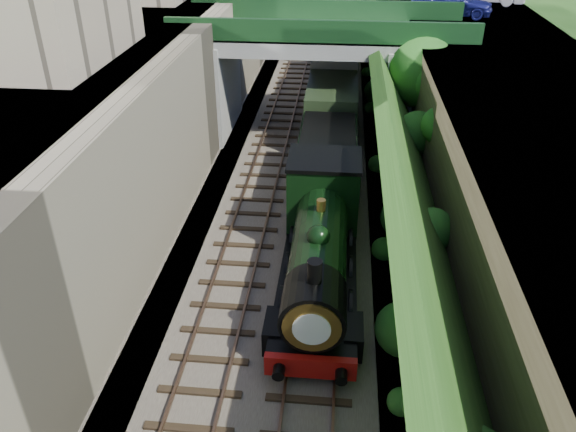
{
  "coord_description": "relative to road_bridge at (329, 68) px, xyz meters",
  "views": [
    {
      "loc": [
        1.7,
        -7.92,
        13.05
      ],
      "look_at": [
        0.0,
        9.49,
        2.71
      ],
      "focal_mm": 35.0,
      "sensor_mm": 36.0,
      "label": 1
    }
  ],
  "objects": [
    {
      "name": "trackbed",
      "position": [
        -0.94,
        -4.0,
        -3.98
      ],
      "size": [
        10.0,
        90.0,
        0.2
      ],
      "primitive_type": "cube",
      "color": "#473F38",
      "rests_on": "ground"
    },
    {
      "name": "retaining_wall",
      "position": [
        -6.44,
        -4.0,
        -0.58
      ],
      "size": [
        1.0,
        90.0,
        7.0
      ],
      "primitive_type": "cube",
      "color": "#756B56",
      "rests_on": "ground"
    },
    {
      "name": "street_plateau_left",
      "position": [
        -9.94,
        -4.0,
        -0.58
      ],
      "size": [
        6.0,
        90.0,
        7.0
      ],
      "primitive_type": "cube",
      "color": "#262628",
      "rests_on": "ground"
    },
    {
      "name": "street_plateau_right",
      "position": [
        8.56,
        -4.0,
        -0.95
      ],
      "size": [
        8.0,
        90.0,
        6.25
      ],
      "primitive_type": "cube",
      "color": "#262628",
      "rests_on": "ground"
    },
    {
      "name": "embankment_slope",
      "position": [
        4.1,
        -5.73,
        -1.25
      ],
      "size": [
        4.4,
        90.0,
        6.54
      ],
      "color": "#1E4714",
      "rests_on": "ground"
    },
    {
      "name": "track_left",
      "position": [
        -2.94,
        -4.0,
        -3.83
      ],
      "size": [
        2.5,
        90.0,
        0.2
      ],
      "color": "black",
      "rests_on": "trackbed"
    },
    {
      "name": "track_right",
      "position": [
        0.26,
        -4.0,
        -3.83
      ],
      "size": [
        2.5,
        90.0,
        0.2
      ],
      "color": "black",
      "rests_on": "trackbed"
    },
    {
      "name": "road_bridge",
      "position": [
        0.0,
        0.0,
        0.0
      ],
      "size": [
        16.0,
        6.4,
        7.25
      ],
      "color": "gray",
      "rests_on": "ground"
    },
    {
      "name": "building_near",
      "position": [
        -10.44,
        -10.0,
        4.92
      ],
      "size": [
        4.0,
        8.0,
        4.0
      ],
      "primitive_type": "cube",
      "color": "gray",
      "rests_on": "street_plateau_left"
    },
    {
      "name": "tree",
      "position": [
        4.97,
        -2.87,
        0.57
      ],
      "size": [
        3.6,
        3.8,
        6.6
      ],
      "color": "black",
      "rests_on": "ground"
    },
    {
      "name": "car_blue",
      "position": [
        7.0,
        4.0,
        2.99
      ],
      "size": [
        5.08,
        2.79,
        1.64
      ],
      "primitive_type": "imported",
      "rotation": [
        0.0,
        0.0,
        1.38
      ],
      "color": "navy",
      "rests_on": "street_plateau_right"
    },
    {
      "name": "locomotive",
      "position": [
        0.26,
        -15.14,
        -2.18
      ],
      "size": [
        3.1,
        10.22,
        3.83
      ],
      "color": "black",
      "rests_on": "trackbed"
    },
    {
      "name": "tender",
      "position": [
        0.26,
        -7.78,
        -2.46
      ],
      "size": [
        2.7,
        6.0,
        3.05
      ],
      "color": "black",
      "rests_on": "trackbed"
    },
    {
      "name": "coach_front",
      "position": [
        0.26,
        4.82,
        -2.03
      ],
      "size": [
        2.9,
        18.0,
        3.7
      ],
      "color": "black",
      "rests_on": "trackbed"
    },
    {
      "name": "coach_middle",
      "position": [
        0.26,
        23.62,
        -2.03
      ],
      "size": [
        2.9,
        18.0,
        3.7
      ],
      "color": "black",
      "rests_on": "trackbed"
    }
  ]
}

